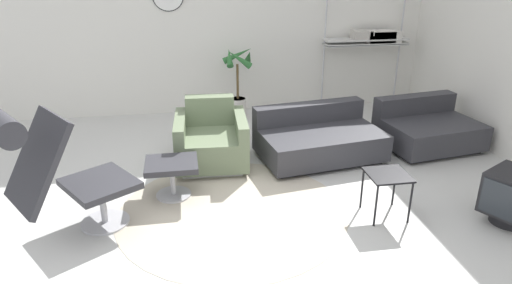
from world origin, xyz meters
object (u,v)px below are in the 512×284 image
Objects in this scene: lounge_chair at (50,162)px; armchair_red at (211,142)px; couch_low at (318,140)px; ottoman at (172,170)px; side_table at (387,179)px; potted_plant at (238,86)px; couch_second at (427,130)px; shelf_unit at (374,39)px.

armchair_red is (1.40, 1.36, -0.47)m from lounge_chair.
ottoman is at bearing 13.02° from couch_low.
side_table is at bearing 54.41° from lounge_chair.
potted_plant is at bearing -73.37° from couch_low.
armchair_red reaches higher than side_table.
side_table is (2.94, -0.08, -0.37)m from lounge_chair.
side_table is (-1.25, -1.52, 0.16)m from couch_second.
ottoman is 0.41× the size of couch_second.
side_table reaches higher than ottoman.
couch_second is at bearing -175.30° from armchair_red.
lounge_chair is 2.84× the size of side_table.
lounge_chair is 0.65× the size of shelf_unit.
potted_plant reaches higher than side_table.
couch_second reaches higher than ottoman.
shelf_unit reaches higher than couch_low.
couch_low is at bearing -127.57° from shelf_unit.
ottoman is 1.89m from couch_low.
armchair_red is 2.11m from side_table.
side_table is at bearing 41.87° from couch_second.
armchair_red is 2.79m from couch_second.
lounge_chair is 1.13× the size of potted_plant.
armchair_red reaches higher than ottoman.
lounge_chair reaches higher than couch_low.
lounge_chair is 1.23m from ottoman.
shelf_unit reaches higher than armchair_red.
ottoman is 0.48× the size of potted_plant.
potted_plant is at bearing 108.24° from side_table.
ottoman is at bearing 60.75° from armchair_red.
lounge_chair is at bearing 47.13° from armchair_red.
ottoman is 0.85m from armchair_red.
couch_second is at bearing 74.97° from lounge_chair.
side_table is at bearing -109.66° from shelf_unit.
side_table is (0.23, -1.42, 0.16)m from couch_low.
potted_plant is (1.94, 2.96, -0.25)m from lounge_chair.
side_table is 0.40× the size of potted_plant.
potted_plant is (-2.25, 1.51, 0.27)m from couch_second.
ottoman is 0.34× the size of couch_low.
side_table is at bearing -19.85° from ottoman.
couch_low and couch_second have the same top height.
armchair_red is at bearing -6.98° from couch_second.
couch_second is at bearing 50.63° from side_table.
lounge_chair is 3.55m from potted_plant.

